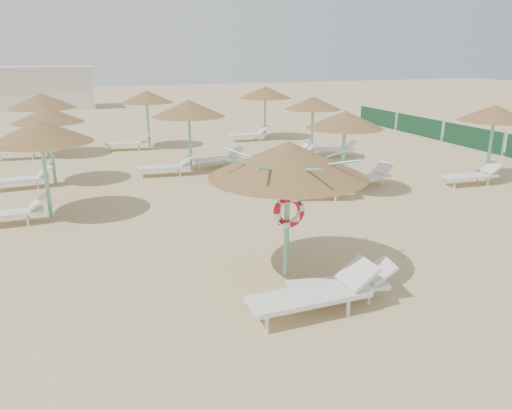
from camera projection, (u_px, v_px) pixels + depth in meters
name	position (u px, v px, depth m)	size (l,w,h in m)	color
ground	(277.00, 277.00, 10.21)	(120.00, 120.00, 0.00)	tan
main_palapa	(288.00, 160.00, 9.59)	(3.11, 3.11, 2.79)	#70C3AC
lounger_main_a	(317.00, 293.00, 8.68)	(2.34, 0.77, 0.84)	white
lounger_main_b	(344.00, 283.00, 9.19)	(2.04, 0.90, 0.72)	white
palapa_field	(198.00, 109.00, 19.20)	(18.25, 13.46, 2.71)	#70C3AC
service_hut	(39.00, 88.00, 39.23)	(8.40, 4.40, 3.25)	silver
windbreak_fence	(472.00, 138.00, 23.54)	(0.08, 19.84, 1.10)	#194D2A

